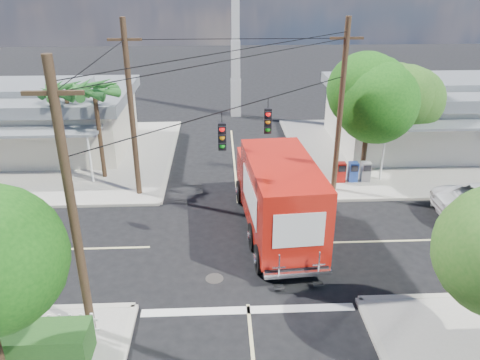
{
  "coord_description": "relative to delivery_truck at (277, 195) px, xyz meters",
  "views": [
    {
      "loc": [
        -0.91,
        -17.39,
        10.88
      ],
      "look_at": [
        0.0,
        2.0,
        2.2
      ],
      "focal_mm": 35.0,
      "sensor_mm": 36.0,
      "label": 1
    }
  ],
  "objects": [
    {
      "name": "sidewalk_ne",
      "position": [
        9.28,
        9.87,
        -1.83
      ],
      "size": [
        14.12,
        14.12,
        0.14
      ],
      "color": "#9F998F",
      "rests_on": "ground"
    },
    {
      "name": "building_ne",
      "position": [
        10.9,
        10.96,
        0.42
      ],
      "size": [
        11.8,
        10.2,
        4.5
      ],
      "color": "silver",
      "rests_on": "sidewalk_ne"
    },
    {
      "name": "ground",
      "position": [
        -1.6,
        -1.01,
        -1.9
      ],
      "size": [
        120.0,
        120.0,
        0.0
      ],
      "primitive_type": "plane",
      "color": "black",
      "rests_on": "ground"
    },
    {
      "name": "vending_boxes",
      "position": [
        4.9,
        5.19,
        -1.21
      ],
      "size": [
        1.9,
        0.5,
        1.1
      ],
      "color": "#A6120D",
      "rests_on": "sidewalk_ne"
    },
    {
      "name": "radio_tower",
      "position": [
        -1.1,
        18.99,
        3.75
      ],
      "size": [
        0.8,
        0.8,
        17.0
      ],
      "color": "silver",
      "rests_on": "ground"
    },
    {
      "name": "delivery_truck",
      "position": [
        0.0,
        0.0,
        0.0
      ],
      "size": [
        3.35,
        8.8,
        3.73
      ],
      "color": "black",
      "rests_on": "ground"
    },
    {
      "name": "palm_nw_back",
      "position": [
        -11.1,
        7.99,
        2.78
      ],
      "size": [
        3.01,
        3.08,
        5.19
      ],
      "color": "#422D1C",
      "rests_on": "sidewalk_nw"
    },
    {
      "name": "tree_ne_front",
      "position": [
        5.61,
        5.75,
        2.87
      ],
      "size": [
        4.21,
        4.14,
        6.66
      ],
      "color": "#422D1C",
      "rests_on": "sidewalk_ne"
    },
    {
      "name": "picket_fence",
      "position": [
        -9.4,
        -6.61,
        -1.21
      ],
      "size": [
        5.94,
        0.06,
        1.0
      ],
      "color": "silver",
      "rests_on": "sidewalk_sw"
    },
    {
      "name": "building_nw",
      "position": [
        -13.6,
        11.45,
        0.32
      ],
      "size": [
        10.8,
        10.2,
        4.3
      ],
      "color": "beige",
      "rests_on": "sidewalk_nw"
    },
    {
      "name": "tree_ne_back",
      "position": [
        8.21,
        7.95,
        2.29
      ],
      "size": [
        3.77,
        3.66,
        5.82
      ],
      "color": "#422D1C",
      "rests_on": "sidewalk_ne"
    },
    {
      "name": "sidewalk_nw",
      "position": [
        -12.48,
        9.87,
        -1.83
      ],
      "size": [
        14.12,
        14.12,
        0.14
      ],
      "color": "#9F998F",
      "rests_on": "ground"
    },
    {
      "name": "palm_nw_front",
      "position": [
        -9.1,
        6.49,
        3.15
      ],
      "size": [
        3.01,
        3.08,
        5.59
      ],
      "color": "#422D1C",
      "rests_on": "sidewalk_nw"
    },
    {
      "name": "road_markings",
      "position": [
        -1.6,
        -2.48,
        -1.89
      ],
      "size": [
        32.0,
        32.0,
        0.01
      ],
      "color": "beige",
      "rests_on": "ground"
    },
    {
      "name": "utility_poles",
      "position": [
        -3.19,
        0.6,
        2.78
      ],
      "size": [
        12.0,
        10.68,
        9.0
      ],
      "color": "#473321",
      "rests_on": "ground"
    }
  ]
}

